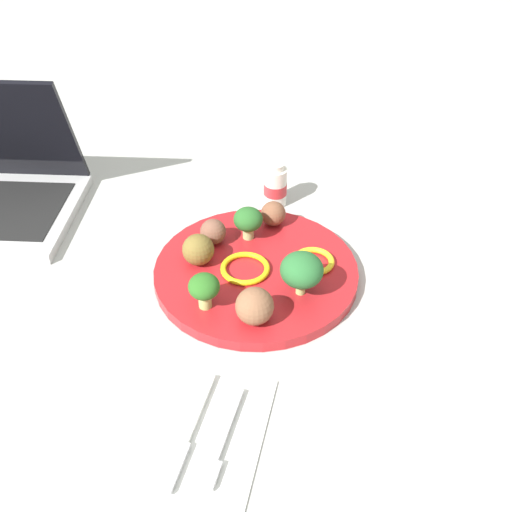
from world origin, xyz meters
name	(u,v)px	position (x,y,z in m)	size (l,w,h in m)	color
ground_plane	(256,276)	(0.00, 0.00, 0.00)	(4.00, 4.00, 0.00)	#B2B2AD
plate	(256,272)	(0.00, 0.00, 0.01)	(0.28, 0.28, 0.02)	red
broccoli_floret_far_rim	(302,270)	(0.03, 0.07, 0.05)	(0.06, 0.06, 0.06)	#ACC971
broccoli_floret_near_rim	(204,288)	(0.09, -0.04, 0.05)	(0.04, 0.04, 0.05)	#ADC26B
broccoli_floret_back_right	(248,220)	(-0.06, -0.03, 0.05)	(0.04, 0.04, 0.05)	#A9BF79
meatball_front_left	(273,214)	(-0.10, -0.01, 0.03)	(0.04, 0.04, 0.04)	brown
meatball_mid_left	(198,250)	(0.02, -0.08, 0.04)	(0.04, 0.04, 0.04)	brown
meatball_near_rim	(255,306)	(0.10, 0.03, 0.04)	(0.05, 0.05, 0.05)	brown
meatball_front_right	(213,232)	(-0.03, -0.08, 0.03)	(0.04, 0.04, 0.04)	brown
pepper_ring_back_right	(245,268)	(0.01, -0.01, 0.02)	(0.07, 0.07, 0.01)	yellow
pepper_ring_front_left	(313,261)	(-0.03, 0.07, 0.02)	(0.06, 0.06, 0.01)	yellow
napkin	(205,434)	(0.26, 0.03, 0.00)	(0.17, 0.12, 0.01)	white
fork	(219,441)	(0.26, 0.05, 0.01)	(0.12, 0.02, 0.01)	silver
knife	(186,434)	(0.27, 0.02, 0.01)	(0.15, 0.03, 0.01)	white
yogurt_bottle	(275,186)	(-0.18, -0.03, 0.03)	(0.04, 0.04, 0.07)	white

